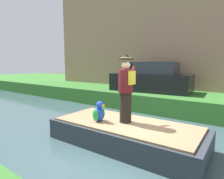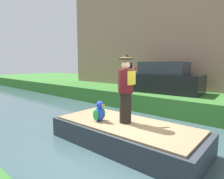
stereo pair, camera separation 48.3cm
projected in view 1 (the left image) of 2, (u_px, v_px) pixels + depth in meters
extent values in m
plane|color=#4C4742|center=(132.00, 149.00, 5.14)|extent=(80.00, 80.00, 0.00)
cube|color=#3D565B|center=(132.00, 147.00, 5.13)|extent=(6.34, 48.00, 0.10)
cube|color=#38752D|center=(198.00, 94.00, 11.64)|extent=(9.97, 48.00, 0.90)
cube|color=#333842|center=(125.00, 134.00, 5.22)|extent=(1.84, 4.22, 0.56)
cube|color=#997A56|center=(125.00, 123.00, 5.18)|extent=(1.70, 3.88, 0.05)
cylinder|color=black|center=(126.00, 107.00, 5.16)|extent=(0.32, 0.32, 0.82)
cylinder|color=#561419|center=(126.00, 81.00, 5.06)|extent=(0.40, 0.40, 0.62)
cube|color=gold|center=(132.00, 78.00, 4.94)|extent=(0.28, 0.06, 0.36)
sphere|color=#DBA884|center=(126.00, 65.00, 5.01)|extent=(0.23, 0.23, 0.23)
cylinder|color=black|center=(126.00, 59.00, 4.98)|extent=(0.38, 0.38, 0.03)
cone|color=black|center=(126.00, 56.00, 4.97)|extent=(0.26, 0.26, 0.12)
cylinder|color=gold|center=(126.00, 58.00, 4.98)|extent=(0.29, 0.29, 0.02)
cylinder|color=#561419|center=(131.00, 74.00, 5.19)|extent=(0.38, 0.09, 0.43)
cube|color=black|center=(130.00, 66.00, 5.08)|extent=(0.03, 0.08, 0.15)
ellipsoid|color=blue|center=(99.00, 114.00, 5.27)|extent=(0.26, 0.32, 0.40)
sphere|color=blue|center=(100.00, 105.00, 5.22)|extent=(0.20, 0.20, 0.20)
cone|color=yellow|center=(103.00, 106.00, 5.16)|extent=(0.09, 0.09, 0.09)
ellipsoid|color=green|center=(95.00, 115.00, 5.16)|extent=(0.08, 0.20, 0.32)
ellipsoid|color=green|center=(102.00, 113.00, 5.39)|extent=(0.08, 0.20, 0.32)
cube|color=black|center=(150.00, 82.00, 9.80)|extent=(2.00, 4.12, 0.90)
cube|color=#2D333D|center=(155.00, 68.00, 9.58)|extent=(1.61, 2.30, 0.60)
cube|color=#9E7560|center=(162.00, 30.00, 13.28)|extent=(5.44, 14.29, 7.54)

